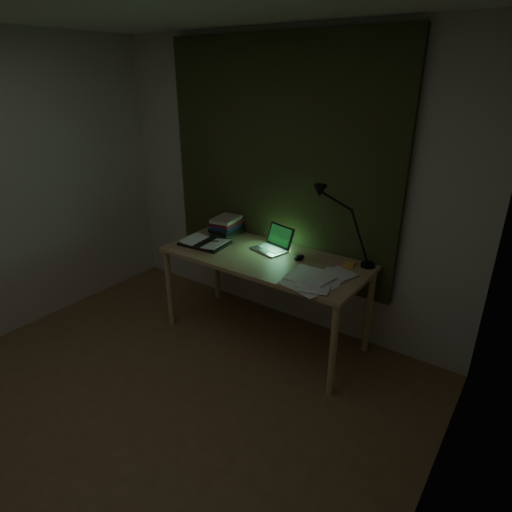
{
  "coord_description": "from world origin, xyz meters",
  "views": [
    {
      "loc": [
        1.96,
        -1.11,
        2.16
      ],
      "look_at": [
        0.16,
        1.43,
        0.82
      ],
      "focal_mm": 30.0,
      "sensor_mm": 36.0,
      "label": 1
    }
  ],
  "objects_px": {
    "laptop": "(269,239)",
    "book_stack": "(226,225)",
    "open_textbook": "(205,243)",
    "loose_papers": "(315,278)",
    "desk_lamp": "(372,230)",
    "desk": "(264,298)"
  },
  "relations": [
    {
      "from": "desk_lamp",
      "to": "desk",
      "type": "bearing_deg",
      "value": -149.12
    },
    {
      "from": "desk",
      "to": "desk_lamp",
      "type": "height_order",
      "value": "desk_lamp"
    },
    {
      "from": "book_stack",
      "to": "desk_lamp",
      "type": "distance_m",
      "value": 1.36
    },
    {
      "from": "desk",
      "to": "loose_papers",
      "type": "xyz_separation_m",
      "value": [
        0.53,
        -0.13,
        0.4
      ]
    },
    {
      "from": "open_textbook",
      "to": "loose_papers",
      "type": "xyz_separation_m",
      "value": [
        1.11,
        -0.05,
        -0.01
      ]
    },
    {
      "from": "desk",
      "to": "loose_papers",
      "type": "bearing_deg",
      "value": -13.77
    },
    {
      "from": "open_textbook",
      "to": "book_stack",
      "type": "distance_m",
      "value": 0.31
    },
    {
      "from": "desk",
      "to": "open_textbook",
      "type": "relative_size",
      "value": 4.3
    },
    {
      "from": "open_textbook",
      "to": "book_stack",
      "type": "height_order",
      "value": "book_stack"
    },
    {
      "from": "laptop",
      "to": "open_textbook",
      "type": "relative_size",
      "value": 0.8
    },
    {
      "from": "laptop",
      "to": "desk",
      "type": "bearing_deg",
      "value": -58.78
    },
    {
      "from": "loose_papers",
      "to": "desk_lamp",
      "type": "bearing_deg",
      "value": 61.7
    },
    {
      "from": "laptop",
      "to": "loose_papers",
      "type": "relative_size",
      "value": 0.87
    },
    {
      "from": "book_stack",
      "to": "open_textbook",
      "type": "bearing_deg",
      "value": -89.26
    },
    {
      "from": "book_stack",
      "to": "desk_lamp",
      "type": "height_order",
      "value": "desk_lamp"
    },
    {
      "from": "book_stack",
      "to": "loose_papers",
      "type": "bearing_deg",
      "value": -17.55
    },
    {
      "from": "laptop",
      "to": "book_stack",
      "type": "relative_size",
      "value": 1.21
    },
    {
      "from": "open_textbook",
      "to": "desk_lamp",
      "type": "height_order",
      "value": "desk_lamp"
    },
    {
      "from": "desk",
      "to": "desk_lamp",
      "type": "relative_size",
      "value": 2.83
    },
    {
      "from": "laptop",
      "to": "desk_lamp",
      "type": "relative_size",
      "value": 0.53
    },
    {
      "from": "book_stack",
      "to": "desk_lamp",
      "type": "bearing_deg",
      "value": 3.28
    },
    {
      "from": "desk_lamp",
      "to": "loose_papers",
      "type": "bearing_deg",
      "value": -108.66
    }
  ]
}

